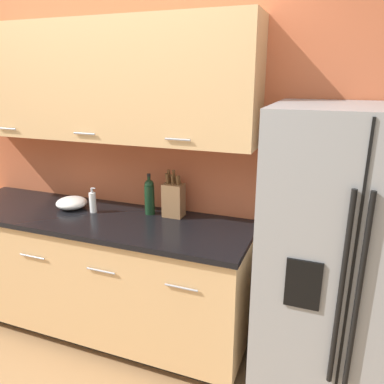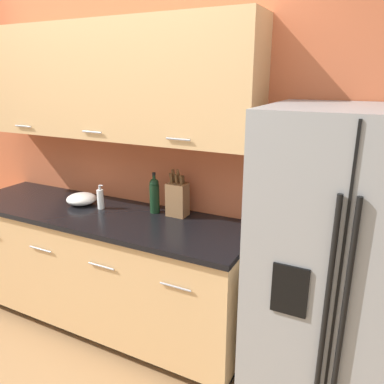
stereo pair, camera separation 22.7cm
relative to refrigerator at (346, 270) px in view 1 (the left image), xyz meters
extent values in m
cube|color=#BC5B38|center=(-1.56, 0.41, 0.44)|extent=(10.00, 0.05, 2.60)
cube|color=tan|center=(-1.65, 0.23, 0.95)|extent=(2.19, 0.32, 0.76)
cylinder|color=#99999E|center=(-2.31, 0.06, 0.63)|extent=(0.16, 0.01, 0.01)
cylinder|color=#99999E|center=(-1.65, 0.06, 0.63)|extent=(0.16, 0.01, 0.01)
cylinder|color=#99999E|center=(-0.99, 0.06, 0.63)|extent=(0.16, 0.01, 0.01)
cube|color=black|center=(-1.65, 0.11, -0.82)|extent=(2.18, 0.54, 0.09)
cube|color=tan|center=(-1.65, 0.07, -0.37)|extent=(2.22, 0.62, 0.80)
cube|color=black|center=(-1.65, 0.06, 0.05)|extent=(2.25, 0.64, 0.03)
cylinder|color=#99999E|center=(-1.92, -0.25, -0.15)|extent=(0.20, 0.01, 0.01)
cylinder|color=#99999E|center=(-1.38, -0.25, -0.15)|extent=(0.20, 0.01, 0.01)
cylinder|color=#99999E|center=(-0.85, -0.25, -0.15)|extent=(0.20, 0.01, 0.01)
cube|color=gray|center=(0.00, 0.00, 0.00)|extent=(0.87, 0.76, 1.73)
cube|color=black|center=(0.00, -0.38, 0.00)|extent=(0.01, 0.01, 1.69)
cylinder|color=black|center=(-0.03, -0.40, 0.09)|extent=(0.02, 0.02, 0.95)
cylinder|color=black|center=(0.04, -0.40, 0.09)|extent=(0.02, 0.02, 0.95)
cube|color=black|center=(-0.20, -0.38, 0.09)|extent=(0.16, 0.01, 0.24)
cube|color=olive|center=(-1.11, 0.25, 0.18)|extent=(0.14, 0.11, 0.23)
cylinder|color=brown|center=(-1.15, 0.27, 0.34)|extent=(0.02, 0.04, 0.10)
cylinder|color=brown|center=(-1.15, 0.24, 0.33)|extent=(0.02, 0.04, 0.08)
cylinder|color=brown|center=(-1.11, 0.27, 0.34)|extent=(0.02, 0.04, 0.10)
cylinder|color=brown|center=(-1.11, 0.24, 0.33)|extent=(0.02, 0.03, 0.07)
cylinder|color=brown|center=(-1.07, 0.27, 0.32)|extent=(0.02, 0.03, 0.06)
cylinder|color=brown|center=(-1.07, 0.24, 0.33)|extent=(0.02, 0.03, 0.07)
cylinder|color=black|center=(-1.29, 0.24, 0.17)|extent=(0.07, 0.07, 0.20)
sphere|color=black|center=(-1.29, 0.24, 0.28)|extent=(0.07, 0.07, 0.07)
cylinder|color=black|center=(-1.29, 0.24, 0.30)|extent=(0.02, 0.02, 0.07)
cylinder|color=black|center=(-1.29, 0.24, 0.35)|extent=(0.02, 0.02, 0.02)
cylinder|color=white|center=(-1.68, 0.12, 0.14)|extent=(0.05, 0.05, 0.14)
cylinder|color=#B2B2B5|center=(-1.68, 0.12, 0.23)|extent=(0.02, 0.02, 0.04)
cylinder|color=#B2B2B5|center=(-1.66, 0.12, 0.24)|extent=(0.03, 0.01, 0.01)
ellipsoid|color=white|center=(-1.87, 0.13, 0.11)|extent=(0.22, 0.22, 0.08)
camera|label=1|loc=(-0.14, -1.96, 1.00)|focal=35.00mm
camera|label=2|loc=(0.07, -1.87, 1.00)|focal=35.00mm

